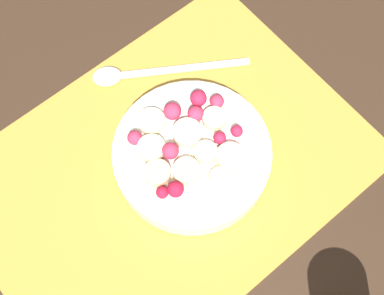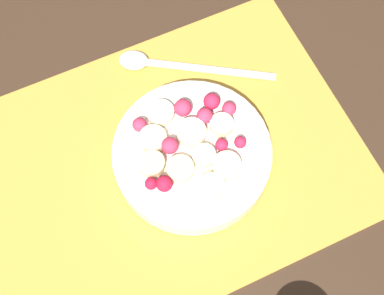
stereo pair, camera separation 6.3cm
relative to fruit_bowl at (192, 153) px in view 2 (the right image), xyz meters
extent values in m
plane|color=#382619|center=(0.03, -0.01, -0.03)|extent=(3.00, 3.00, 0.00)
cube|color=gold|center=(0.03, -0.01, -0.02)|extent=(0.48, 0.35, 0.01)
cylinder|color=white|center=(0.00, 0.00, -0.01)|extent=(0.19, 0.19, 0.03)
torus|color=white|center=(0.00, 0.00, 0.01)|extent=(0.19, 0.19, 0.01)
cylinder|color=white|center=(0.00, 0.00, 0.01)|extent=(0.17, 0.17, 0.00)
cylinder|color=#F4EAB7|center=(-0.01, -0.02, 0.02)|extent=(0.05, 0.05, 0.01)
cylinder|color=beige|center=(0.02, 0.02, 0.02)|extent=(0.03, 0.03, 0.01)
cylinder|color=beige|center=(0.00, 0.05, 0.02)|extent=(0.04, 0.04, 0.01)
cylinder|color=#F4EAB7|center=(0.02, -0.06, 0.02)|extent=(0.05, 0.05, 0.01)
cylinder|color=beige|center=(-0.03, 0.04, 0.02)|extent=(0.05, 0.05, 0.01)
cylinder|color=beige|center=(-0.04, -0.01, 0.02)|extent=(0.03, 0.03, 0.01)
cylinder|color=beige|center=(-0.01, 0.02, 0.02)|extent=(0.04, 0.04, 0.01)
cylinder|color=beige|center=(0.04, -0.03, 0.02)|extent=(0.04, 0.04, 0.01)
cylinder|color=beige|center=(0.05, 0.00, 0.02)|extent=(0.03, 0.03, 0.01)
sphere|color=#DB3356|center=(0.04, -0.05, 0.02)|extent=(0.02, 0.02, 0.02)
sphere|color=#D12347|center=(-0.05, -0.04, 0.02)|extent=(0.02, 0.02, 0.02)
sphere|color=#DB3356|center=(-0.06, -0.03, 0.02)|extent=(0.02, 0.02, 0.02)
sphere|color=#DB3356|center=(0.02, -0.01, 0.02)|extent=(0.02, 0.02, 0.02)
sphere|color=red|center=(0.06, 0.02, 0.02)|extent=(0.01, 0.01, 0.01)
sphere|color=#DB3356|center=(-0.01, -0.05, 0.02)|extent=(0.02, 0.02, 0.02)
sphere|color=#DB3356|center=(-0.03, -0.03, 0.02)|extent=(0.02, 0.02, 0.02)
sphere|color=red|center=(0.05, 0.03, 0.02)|extent=(0.02, 0.02, 0.02)
sphere|color=#D12347|center=(-0.05, 0.02, 0.02)|extent=(0.01, 0.01, 0.01)
sphere|color=#D12347|center=(-0.03, 0.01, 0.02)|extent=(0.02, 0.02, 0.02)
cube|color=silver|center=(-0.08, -0.11, -0.02)|extent=(0.15, 0.10, 0.00)
ellipsoid|color=silver|center=(0.01, -0.16, -0.02)|extent=(0.05, 0.05, 0.01)
camera|label=1|loc=(0.15, 0.19, 0.60)|focal=50.00mm
camera|label=2|loc=(0.10, 0.22, 0.60)|focal=50.00mm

